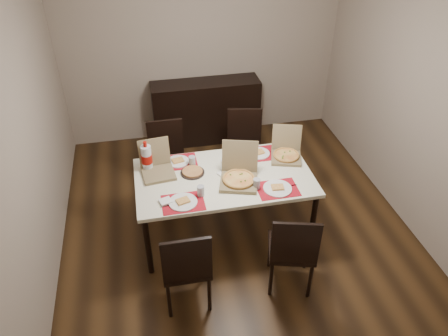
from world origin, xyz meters
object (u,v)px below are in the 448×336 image
(chair_far_left, at_px, (167,156))
(soda_bottle, at_px, (147,158))
(chair_near_left, at_px, (186,266))
(pizza_box_center, at_px, (239,176))
(chair_near_right, at_px, (293,249))
(dining_table, at_px, (224,181))
(sideboard, at_px, (206,112))
(dip_bowl, at_px, (228,162))
(chair_far_right, at_px, (244,143))

(chair_far_left, height_order, soda_bottle, soda_bottle)
(chair_near_left, xyz_separation_m, chair_far_left, (0.01, 1.74, 0.00))
(chair_near_left, bearing_deg, pizza_box_center, 50.48)
(chair_near_left, relative_size, chair_near_right, 1.00)
(dining_table, relative_size, chair_far_left, 1.94)
(dining_table, bearing_deg, pizza_box_center, -40.90)
(sideboard, height_order, dining_table, sideboard)
(soda_bottle, bearing_deg, dip_bowl, -4.21)
(chair_near_right, height_order, chair_far_left, same)
(soda_bottle, bearing_deg, pizza_box_center, -23.84)
(sideboard, distance_m, chair_far_left, 1.30)
(dining_table, relative_size, soda_bottle, 5.38)
(chair_far_left, xyz_separation_m, chair_far_right, (0.97, 0.08, 0.00))
(dining_table, distance_m, dip_bowl, 0.25)
(dining_table, distance_m, pizza_box_center, 0.21)
(dip_bowl, distance_m, soda_bottle, 0.85)
(chair_near_left, height_order, chair_far_left, same)
(sideboard, xyz_separation_m, chair_near_right, (0.30, -2.86, 0.06))
(pizza_box_center, bearing_deg, chair_far_left, 123.94)
(dining_table, height_order, dip_bowl, dip_bowl)
(chair_near_right, distance_m, chair_far_left, 1.99)
(chair_near_left, distance_m, chair_near_right, 0.97)
(chair_far_left, relative_size, pizza_box_center, 1.90)
(chair_far_right, height_order, soda_bottle, soda_bottle)
(dining_table, bearing_deg, chair_near_left, -120.11)
(dining_table, bearing_deg, chair_far_right, 64.01)
(dining_table, xyz_separation_m, dip_bowl, (0.08, 0.22, 0.08))
(chair_near_left, bearing_deg, soda_bottle, 101.08)
(dining_table, bearing_deg, dip_bowl, 68.66)
(sideboard, distance_m, dining_table, 1.98)
(chair_far_right, bearing_deg, chair_far_left, -174.99)
(chair_near_right, height_order, pizza_box_center, pizza_box_center)
(chair_far_left, bearing_deg, chair_near_right, -61.08)
(sideboard, height_order, dip_bowl, sideboard)
(sideboard, distance_m, dip_bowl, 1.77)
(chair_far_right, relative_size, dip_bowl, 7.27)
(soda_bottle, bearing_deg, chair_far_right, 28.32)
(dining_table, xyz_separation_m, chair_near_right, (0.45, -0.90, -0.17))
(sideboard, xyz_separation_m, soda_bottle, (-0.90, -1.68, 0.44))
(chair_near_left, height_order, pizza_box_center, pizza_box_center)
(chair_near_right, bearing_deg, chair_far_right, 89.89)
(chair_near_left, relative_size, pizza_box_center, 1.90)
(chair_far_right, distance_m, pizza_box_center, 1.13)
(dining_table, distance_m, chair_far_left, 1.00)
(chair_far_right, distance_m, dip_bowl, 0.84)
(chair_far_left, bearing_deg, chair_near_left, -90.29)
(pizza_box_center, bearing_deg, dining_table, 139.10)
(dining_table, distance_m, soda_bottle, 0.83)
(chair_near_left, bearing_deg, chair_far_right, 61.94)
(chair_near_left, xyz_separation_m, soda_bottle, (-0.23, 1.18, 0.38))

